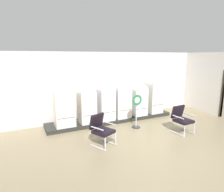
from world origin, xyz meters
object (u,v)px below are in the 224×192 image
object	(u,v)px
refrigerator_0	(64,104)
refrigerator_4	(138,98)
armchair_left	(101,128)
armchair_right	(181,118)
refrigerator_3	(121,99)
refrigerator_5	(154,94)
refrigerator_1	(87,103)
sign_stand	(136,113)
refrigerator_2	(105,100)

from	to	relation	value
refrigerator_0	refrigerator_4	distance (m)	3.22
armchair_left	refrigerator_4	bearing A→B (deg)	35.27
armchair_right	armchair_left	bearing A→B (deg)	173.99
refrigerator_3	refrigerator_5	xyz separation A→B (m)	(1.67, 0.00, 0.07)
refrigerator_0	refrigerator_3	xyz separation A→B (m)	(2.39, 0.02, -0.02)
refrigerator_0	refrigerator_1	world-z (taller)	refrigerator_0
refrigerator_0	sign_stand	world-z (taller)	refrigerator_0
refrigerator_1	refrigerator_4	distance (m)	2.35
refrigerator_5	sign_stand	world-z (taller)	refrigerator_5
refrigerator_4	armchair_left	distance (m)	3.08
refrigerator_1	refrigerator_3	distance (m)	1.52
refrigerator_0	sign_stand	bearing A→B (deg)	-22.42
refrigerator_1	armchair_left	world-z (taller)	refrigerator_1
sign_stand	armchair_right	bearing A→B (deg)	-42.29
refrigerator_0	refrigerator_2	distance (m)	1.66
refrigerator_3	armchair_right	size ratio (longest dim) A/B	1.58
armchair_left	sign_stand	bearing A→B (deg)	23.60
refrigerator_0	refrigerator_5	size ratio (longest dim) A/B	0.95
refrigerator_3	sign_stand	size ratio (longest dim) A/B	1.17
refrigerator_4	armchair_left	size ratio (longest dim) A/B	1.45
sign_stand	refrigerator_0	bearing A→B (deg)	157.58
armchair_right	sign_stand	bearing A→B (deg)	137.71
armchair_left	refrigerator_5	bearing A→B (deg)	28.48
refrigerator_2	sign_stand	size ratio (longest dim) A/B	1.18
refrigerator_3	armchair_left	bearing A→B (deg)	-132.75
refrigerator_3	refrigerator_5	distance (m)	1.67
refrigerator_0	armchair_left	xyz separation A→B (m)	(0.72, -1.79, -0.43)
refrigerator_1	armchair_left	size ratio (longest dim) A/B	1.51
refrigerator_2	armchair_left	size ratio (longest dim) A/B	1.58
refrigerator_0	refrigerator_5	xyz separation A→B (m)	(4.06, 0.02, 0.05)
armchair_right	sign_stand	xyz separation A→B (m)	(-1.19, 1.08, 0.05)
armchair_left	armchair_right	world-z (taller)	same
refrigerator_4	sign_stand	distance (m)	1.28
armchair_right	refrigerator_3	bearing A→B (deg)	121.09
refrigerator_1	refrigerator_5	world-z (taller)	refrigerator_5
refrigerator_3	refrigerator_4	xyz separation A→B (m)	(0.83, -0.04, -0.07)
refrigerator_0	sign_stand	xyz separation A→B (m)	(2.48, -1.02, -0.38)
refrigerator_1	armchair_right	size ratio (longest dim) A/B	1.51
refrigerator_3	refrigerator_5	size ratio (longest dim) A/B	0.92
refrigerator_5	refrigerator_2	bearing A→B (deg)	-179.98
refrigerator_3	sign_stand	bearing A→B (deg)	-85.04
refrigerator_1	sign_stand	bearing A→B (deg)	-32.75
refrigerator_0	refrigerator_4	bearing A→B (deg)	-0.44
refrigerator_5	armchair_left	xyz separation A→B (m)	(-3.34, -1.81, -0.48)
armchair_left	sign_stand	distance (m)	1.92
armchair_left	refrigerator_3	bearing A→B (deg)	47.25
armchair_left	armchair_right	size ratio (longest dim) A/B	1.00
refrigerator_2	sign_stand	bearing A→B (deg)	-51.88
refrigerator_0	refrigerator_1	xyz separation A→B (m)	(0.87, 0.01, -0.05)
refrigerator_4	sign_stand	world-z (taller)	refrigerator_4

